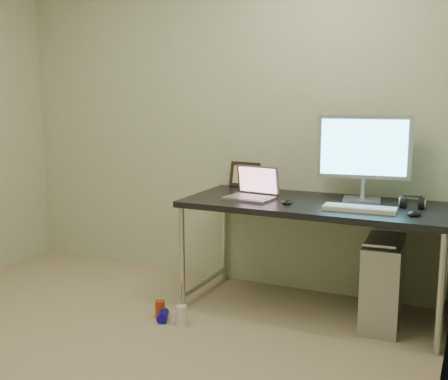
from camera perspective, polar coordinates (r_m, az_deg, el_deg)
floor at (r=3.21m, az=-14.85°, el=-17.58°), size 3.50×3.50×0.00m
wall_back at (r=4.34m, az=-0.63°, el=7.10°), size 3.50×0.02×2.50m
wall_right at (r=2.17m, az=21.72°, el=3.55°), size 0.02×3.50×2.50m
desk at (r=3.75m, az=9.23°, el=-2.32°), size 1.72×0.75×0.75m
tower_computer at (r=3.74m, az=15.84°, el=-9.03°), size 0.26×0.54×0.58m
cable_a at (r=4.04m, az=16.04°, el=-5.73°), size 0.01×0.16×0.69m
cable_b at (r=4.02m, az=17.25°, el=-6.18°), size 0.02×0.11×0.71m
can_red at (r=3.78m, az=-6.51°, el=-11.94°), size 0.07×0.07×0.12m
can_white at (r=3.67m, az=-4.33°, el=-12.58°), size 0.07×0.07×0.13m
can_blue at (r=3.75m, az=-6.21°, el=-12.59°), size 0.11×0.14×0.07m
laptop at (r=3.82m, az=2.92°, el=-0.10°), size 0.34×0.29×0.22m
monitor at (r=3.80m, az=14.04°, el=3.85°), size 0.60×0.21×0.57m
keyboard at (r=3.52m, az=13.62°, el=-1.85°), size 0.44×0.16×0.03m
mouse_right at (r=3.47m, az=18.76°, el=-2.18°), size 0.10×0.13×0.04m
mouse_left at (r=3.65m, az=6.43°, el=-1.13°), size 0.09×0.12×0.04m
headphones at (r=3.69m, az=18.59°, el=-1.33°), size 0.15×0.09×0.10m
picture_frame at (r=4.25m, az=2.10°, el=1.57°), size 0.24×0.09×0.19m
webcam at (r=4.14m, az=4.66°, el=1.16°), size 0.04×0.04×0.12m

